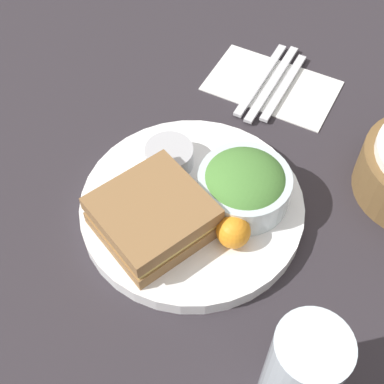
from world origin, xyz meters
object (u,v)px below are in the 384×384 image
sandwich (153,217)px  salad_bowl (244,185)px  spoon (284,87)px  drink_glass (302,371)px  dressing_cup (169,157)px  knife (272,83)px  plate (192,207)px  fork (261,79)px

sandwich → salad_bowl: (-0.09, 0.07, 0.00)m
salad_bowl → spoon: (-0.22, -0.03, -0.04)m
drink_glass → spoon: 0.44m
dressing_cup → knife: size_ratio=0.34×
plate → dressing_cup: dressing_cup is taller
plate → drink_glass: (0.15, 0.19, 0.06)m
sandwich → dressing_cup: 0.10m
sandwich → spoon: size_ratio=1.00×
plate → knife: (-0.25, 0.00, -0.00)m
salad_bowl → knife: 0.23m
fork → salad_bowl: bearing=-162.5°
salad_bowl → plate: bearing=-56.5°
sandwich → spoon: sandwich is taller
drink_glass → fork: drink_glass is taller
plate → fork: size_ratio=1.60×
drink_glass → spoon: (-0.40, -0.17, -0.06)m
plate → dressing_cup: bearing=-126.6°
sandwich → drink_glass: (0.09, 0.21, 0.02)m
knife → salad_bowl: bearing=-166.9°
plate → spoon: size_ratio=1.78×
fork → dressing_cup: bearing=170.9°
drink_glass → fork: bearing=-152.7°
sandwich → knife: (-0.30, 0.02, -0.04)m
drink_glass → plate: bearing=-127.9°
sandwich → drink_glass: bearing=66.1°
knife → plate: bearing=180.0°
fork → spoon: (0.00, 0.04, 0.00)m
drink_glass → fork: 0.45m
plate → sandwich: sandwich is taller
drink_glass → salad_bowl: bearing=-142.8°
drink_glass → sandwich: bearing=-113.9°
plate → drink_glass: drink_glass is taller
plate → salad_bowl: 0.07m
drink_glass → spoon: size_ratio=0.87×
sandwich → knife: sandwich is taller
plate → drink_glass: size_ratio=2.04×
plate → sandwich: size_ratio=1.78×
plate → sandwich: (0.05, -0.02, 0.03)m
plate → salad_bowl: (-0.03, 0.05, 0.04)m
drink_glass → dressing_cup: bearing=-127.6°
dressing_cup → spoon: dressing_cup is taller
plate → dressing_cup: size_ratio=4.49×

